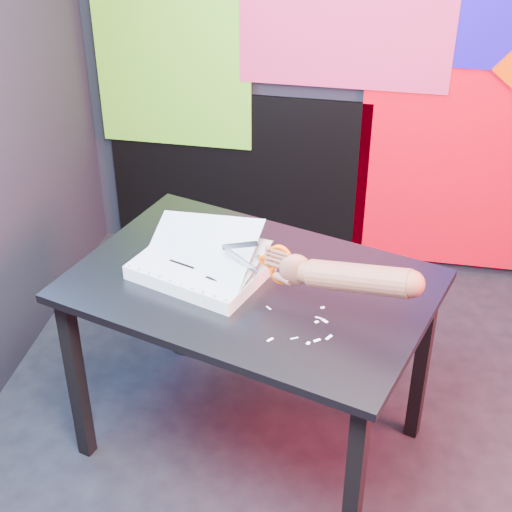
# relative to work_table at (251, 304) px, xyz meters

# --- Properties ---
(room) EXTENTS (3.01, 3.01, 2.71)m
(room) POSITION_rel_work_table_xyz_m (0.42, -0.12, 0.69)
(room) COLOR black
(room) RESTS_ON ground
(backdrop) EXTENTS (2.88, 0.05, 2.08)m
(backdrop) POSITION_rel_work_table_xyz_m (0.48, 1.34, 0.30)
(backdrop) COLOR red
(backdrop) RESTS_ON ground
(work_table) EXTENTS (1.36, 1.10, 0.75)m
(work_table) POSITION_rel_work_table_xyz_m (0.00, 0.00, 0.00)
(work_table) COLOR black
(work_table) RESTS_ON ground
(printout_stack) EXTENTS (0.50, 0.43, 0.22)m
(printout_stack) POSITION_rel_work_table_xyz_m (-0.18, 0.02, 0.12)
(printout_stack) COLOR beige
(printout_stack) RESTS_ON work_table
(scissors) EXTENTS (0.24, 0.09, 0.15)m
(scissors) POSITION_rel_work_table_xyz_m (0.10, -0.09, 0.24)
(scissors) COLOR #AAB1C6
(scissors) RESTS_ON printout_stack
(hand_forearm) EXTENTS (0.48, 0.20, 0.17)m
(hand_forearm) POSITION_rel_work_table_xyz_m (0.33, -0.17, 0.27)
(hand_forearm) COLOR brown
(hand_forearm) RESTS_ON work_table
(paper_clippings) EXTENTS (0.23, 0.21, 0.00)m
(paper_clippings) POSITION_rel_work_table_xyz_m (0.23, -0.21, 0.09)
(paper_clippings) COLOR white
(paper_clippings) RESTS_ON work_table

